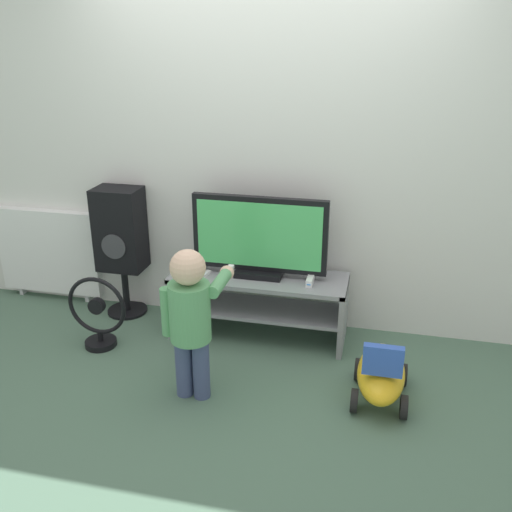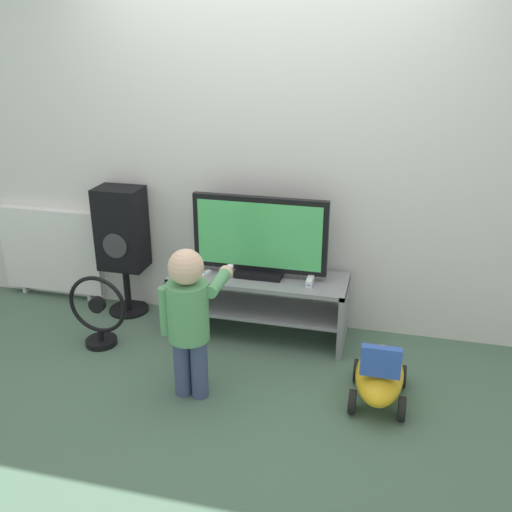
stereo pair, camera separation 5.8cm
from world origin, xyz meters
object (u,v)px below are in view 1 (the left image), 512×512
child (191,312)px  speaker_tower (120,233)px  floor_fan (98,316)px  radiator (49,252)px  television (259,238)px  game_console (310,280)px  remote_primary (204,275)px  ride_on_toy (381,374)px

child → speaker_tower: (-0.85, 0.90, 0.10)m
floor_fan → radiator: size_ratio=0.61×
television → radiator: (-1.75, 0.20, -0.33)m
game_console → remote_primary: (-0.72, -0.05, -0.01)m
remote_primary → floor_fan: bearing=-155.1°
television → game_console: 0.44m
ride_on_toy → radiator: (-2.61, 0.79, 0.23)m
speaker_tower → radiator: 0.73m
ride_on_toy → radiator: bearing=163.1°
game_console → television: bearing=171.6°
child → remote_primary: bearing=102.1°
child → ride_on_toy: bearing=10.9°
child → ride_on_toy: (1.07, 0.21, -0.38)m
radiator → remote_primary: bearing=-12.4°
remote_primary → television: bearing=16.2°
television → ride_on_toy: size_ratio=1.53×
remote_primary → radiator: (-1.38, 0.31, -0.07)m
television → radiator: bearing=173.5°
child → ride_on_toy: child is taller
child → floor_fan: (-0.81, 0.39, -0.31)m
child → floor_fan: bearing=154.6°
ride_on_toy → television: bearing=145.5°
television → game_console: television is taller
ride_on_toy → radiator: 2.73m
remote_primary → child: bearing=-77.9°
child → speaker_tower: size_ratio=0.95×
remote_primary → child: (0.15, -0.69, 0.08)m
speaker_tower → radiator: speaker_tower is taller
television → radiator: television is taller
game_console → speaker_tower: speaker_tower is taller
remote_primary → game_console: bearing=4.1°
game_console → child: 0.94m
television → child: television is taller
game_console → ride_on_toy: bearing=-47.1°
game_console → floor_fan: 1.45m
remote_primary → floor_fan: 0.77m
television → radiator: size_ratio=1.09×
remote_primary → speaker_tower: (-0.70, 0.20, 0.17)m
child → floor_fan: child is taller
speaker_tower → ride_on_toy: size_ratio=1.64×
game_console → floor_fan: size_ratio=0.32×
television → child: (-0.21, -0.80, -0.18)m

